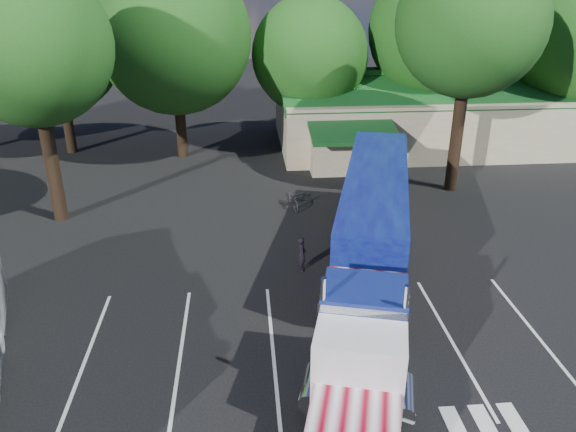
{
  "coord_description": "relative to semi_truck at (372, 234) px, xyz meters",
  "views": [
    {
      "loc": [
        -0.8,
        -21.94,
        12.3
      ],
      "look_at": [
        1.11,
        0.9,
        2.0
      ],
      "focal_mm": 35.0,
      "sensor_mm": 36.0,
      "label": 1
    }
  ],
  "objects": [
    {
      "name": "woman",
      "position": [
        -2.63,
        1.63,
        -1.64
      ],
      "size": [
        0.38,
        0.58,
        1.59
      ],
      "primitive_type": "imported",
      "rotation": [
        0.0,
        0.0,
        1.58
      ],
      "color": "black",
      "rests_on": "ground"
    },
    {
      "name": "semi_truck",
      "position": [
        0.0,
        0.0,
        0.0
      ],
      "size": [
        7.77,
        20.47,
        4.3
      ],
      "rotation": [
        0.0,
        0.0,
        -0.26
      ],
      "color": "black",
      "rests_on": "ground"
    },
    {
      "name": "ground",
      "position": [
        -4.23,
        2.13,
        -2.43
      ],
      "size": [
        120.0,
        120.0,
        0.0
      ],
      "primitive_type": "plane",
      "color": "black",
      "rests_on": "ground"
    },
    {
      "name": "bicycle",
      "position": [
        -2.43,
        8.6,
        -1.93
      ],
      "size": [
        1.15,
        2.04,
        1.01
      ],
      "primitive_type": "imported",
      "rotation": [
        0.0,
        0.0,
        0.26
      ],
      "color": "black",
      "rests_on": "ground"
    },
    {
      "name": "tree_row_e",
      "position": [
        8.77,
        20.13,
        5.65
      ],
      "size": [
        9.6,
        9.6,
        12.9
      ],
      "color": "black",
      "rests_on": "ground"
    },
    {
      "name": "tree_row_c",
      "position": [
        -9.23,
        18.33,
        5.6
      ],
      "size": [
        10.0,
        10.0,
        13.05
      ],
      "color": "black",
      "rests_on": "ground"
    },
    {
      "name": "tree_near_left",
      "position": [
        -14.73,
        8.13,
        6.38
      ],
      "size": [
        7.6,
        7.6,
        12.65
      ],
      "color": "black",
      "rests_on": "ground"
    },
    {
      "name": "silver_sedan",
      "position": [
        4.49,
        16.13,
        -1.71
      ],
      "size": [
        4.63,
        2.48,
        1.45
      ],
      "primitive_type": "imported",
      "rotation": [
        0.0,
        0.0,
        1.8
      ],
      "color": "#A3A5AA",
      "rests_on": "ground"
    },
    {
      "name": "tree_row_b",
      "position": [
        -17.23,
        19.93,
        4.7
      ],
      "size": [
        8.4,
        8.4,
        11.35
      ],
      "color": "black",
      "rests_on": "ground"
    },
    {
      "name": "tree_near_right",
      "position": [
        7.27,
        10.63,
        7.03
      ],
      "size": [
        8.0,
        8.0,
        13.5
      ],
      "color": "black",
      "rests_on": "ground"
    },
    {
      "name": "event_hall",
      "position": [
        9.5,
        19.94,
        -0.22
      ],
      "size": [
        24.2,
        14.12,
        5.55
      ],
      "color": "#B8B089",
      "rests_on": "ground"
    },
    {
      "name": "tree_row_d",
      "position": [
        -0.23,
        19.63,
        4.15
      ],
      "size": [
        8.0,
        8.0,
        10.6
      ],
      "color": "black",
      "rests_on": "ground"
    }
  ]
}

